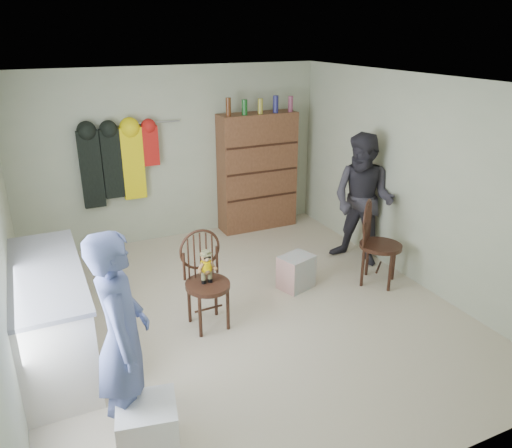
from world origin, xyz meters
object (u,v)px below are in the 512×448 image
counter (52,315)px  chair_far (376,239)px  chair_front (205,274)px  dresser (257,171)px

counter → chair_far: size_ratio=1.73×
counter → chair_far: chair_far is taller
chair_far → chair_front: bearing=137.6°
counter → chair_front: bearing=-1.2°
counter → dresser: 3.96m
counter → chair_front: size_ratio=1.78×
counter → dresser: (3.20, 2.30, 0.44)m
dresser → counter: bearing=-144.3°
chair_front → dresser: 2.90m
counter → dresser: dresser is taller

